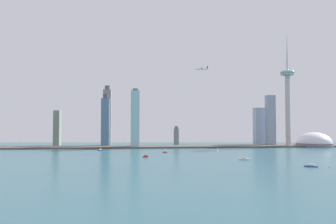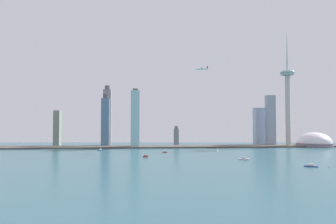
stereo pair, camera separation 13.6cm
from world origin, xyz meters
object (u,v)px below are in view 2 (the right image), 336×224
at_px(channel_buoy_0, 329,167).
at_px(airplane, 202,69).
at_px(boat_0, 146,156).
at_px(skyscraper_2, 135,119).
at_px(skyscraper_0, 270,121).
at_px(skyscraper_4, 176,136).
at_px(boat_6, 311,166).
at_px(boat_1, 217,151).
at_px(boat_2, 101,150).
at_px(skyscraper_6, 259,127).
at_px(boat_5, 244,159).
at_px(skyscraper_5, 105,122).
at_px(stadium_dome, 314,143).
at_px(skyscraper_3, 107,117).
at_px(skyscraper_1, 57,128).
at_px(boat_4, 165,152).
at_px(observation_tower, 288,91).

xyz_separation_m(channel_buoy_0, airplane, (-100.67, 320.36, 183.08)).
bearing_deg(boat_0, skyscraper_2, -103.49).
height_order(skyscraper_0, skyscraper_4, skyscraper_0).
bearing_deg(skyscraper_4, boat_6, -74.60).
bearing_deg(boat_1, boat_2, -44.33).
relative_size(skyscraper_6, boat_5, 6.25).
distance_m(skyscraper_5, boat_1, 304.77).
relative_size(stadium_dome, skyscraper_6, 0.87).
height_order(skyscraper_2, boat_0, skyscraper_2).
height_order(channel_buoy_0, airplane, airplane).
height_order(skyscraper_6, boat_1, skyscraper_6).
height_order(skyscraper_0, boat_6, skyscraper_0).
height_order(boat_6, airplane, airplane).
xyz_separation_m(boat_1, channel_buoy_0, (81.16, -259.85, -0.60)).
height_order(skyscraper_3, boat_2, skyscraper_3).
distance_m(skyscraper_5, boat_6, 521.53).
height_order(skyscraper_6, boat_0, skyscraper_6).
height_order(skyscraper_1, boat_0, skyscraper_1).
distance_m(skyscraper_3, channel_buoy_0, 586.95).
bearing_deg(skyscraper_0, skyscraper_3, 171.52).
bearing_deg(boat_5, boat_4, 149.99).
bearing_deg(skyscraper_2, boat_4, -65.77).
distance_m(boat_1, boat_5, 159.74).
bearing_deg(channel_buoy_0, stadium_dome, 62.09).
bearing_deg(boat_1, skyscraper_2, -70.33).
height_order(skyscraper_4, boat_0, skyscraper_4).
xyz_separation_m(skyscraper_1, skyscraper_5, (131.38, -50.35, 16.82)).
bearing_deg(skyscraper_4, skyscraper_0, -12.22).
bearing_deg(skyscraper_0, boat_5, -119.68).
xyz_separation_m(boat_2, airplane, (225.65, 22.77, 182.41)).
height_order(skyscraper_2, skyscraper_4, skyscraper_2).
xyz_separation_m(stadium_dome, boat_0, (-434.57, -220.90, -7.02)).
distance_m(skyscraper_5, boat_2, 141.34).
bearing_deg(stadium_dome, boat_4, -160.95).
height_order(skyscraper_3, boat_6, skyscraper_3).
bearing_deg(skyscraper_5, skyscraper_1, 159.03).
xyz_separation_m(stadium_dome, skyscraper_0, (-100.70, 33.97, 58.12)).
bearing_deg(skyscraper_3, observation_tower, -12.36).
bearing_deg(skyscraper_0, skyscraper_6, 117.52).
xyz_separation_m(skyscraper_0, boat_1, (-181.96, -154.50, -65.27)).
height_order(skyscraper_3, channel_buoy_0, skyscraper_3).
relative_size(skyscraper_0, boat_2, 12.42).
bearing_deg(skyscraper_0, observation_tower, -50.42).
bearing_deg(stadium_dome, skyscraper_5, 175.25).
height_order(boat_5, airplane, airplane).
height_order(skyscraper_4, boat_2, skyscraper_4).
relative_size(skyscraper_1, boat_4, 9.61).
relative_size(skyscraper_2, channel_buoy_0, 80.62).
xyz_separation_m(boat_0, boat_6, (215.39, -148.01, -0.19)).
height_order(skyscraper_6, boat_6, skyscraper_6).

